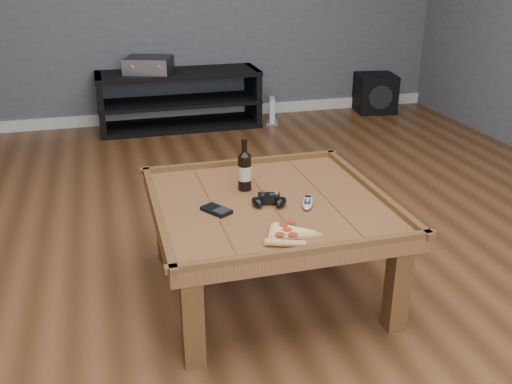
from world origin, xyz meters
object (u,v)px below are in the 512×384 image
object	(u,v)px
coffee_table	(269,213)
subwoofer	(375,93)
pizza_slice	(287,234)
game_console	(272,112)
game_controller	(269,200)
smartphone	(216,210)
beer_bottle	(245,170)
remote_control	(307,202)
av_receiver	(149,65)
media_console	(179,100)

from	to	relation	value
coffee_table	subwoofer	distance (m)	3.40
pizza_slice	game_console	bearing A→B (deg)	96.46
game_controller	smartphone	distance (m)	0.23
pizza_slice	beer_bottle	bearing A→B (deg)	117.08
remote_control	beer_bottle	bearing A→B (deg)	155.44
smartphone	coffee_table	bearing A→B (deg)	-21.01
coffee_table	av_receiver	bearing A→B (deg)	95.13
beer_bottle	game_controller	xyz separation A→B (m)	(0.06, -0.19, -0.07)
smartphone	subwoofer	distance (m)	3.58
subwoofer	game_console	bearing A→B (deg)	-163.60
remote_control	pizza_slice	bearing A→B (deg)	-101.92
smartphone	game_console	bearing A→B (deg)	36.19
beer_bottle	av_receiver	world-z (taller)	beer_bottle
av_receiver	game_console	distance (m)	1.17
coffee_table	beer_bottle	xyz separation A→B (m)	(-0.07, 0.16, 0.16)
pizza_slice	subwoofer	size ratio (longest dim) A/B	0.76
media_console	av_receiver	xyz separation A→B (m)	(-0.25, -0.00, 0.32)
beer_bottle	game_controller	bearing A→B (deg)	-73.67
game_controller	remote_control	world-z (taller)	game_controller
beer_bottle	game_console	size ratio (longest dim) A/B	1.03
coffee_table	subwoofer	xyz separation A→B (m)	(1.91, 2.80, -0.21)
media_console	smartphone	world-z (taller)	media_console
beer_bottle	pizza_slice	world-z (taller)	beer_bottle
media_console	coffee_table	bearing A→B (deg)	-90.00
game_controller	subwoofer	world-z (taller)	game_controller
remote_control	subwoofer	xyz separation A→B (m)	(1.77, 2.88, -0.28)
beer_bottle	remote_control	distance (m)	0.33
beer_bottle	subwoofer	world-z (taller)	beer_bottle
game_controller	pizza_slice	bearing A→B (deg)	-77.51
subwoofer	remote_control	bearing A→B (deg)	-112.27
game_controller	subwoofer	size ratio (longest dim) A/B	0.40
pizza_slice	remote_control	bearing A→B (deg)	77.44
remote_control	subwoofer	size ratio (longest dim) A/B	0.39
media_console	subwoofer	xyz separation A→B (m)	(1.91, 0.05, -0.07)
beer_bottle	media_console	bearing A→B (deg)	88.45
game_controller	subwoofer	xyz separation A→B (m)	(1.93, 2.84, -0.29)
game_console	pizza_slice	bearing A→B (deg)	-90.96
coffee_table	smartphone	bearing A→B (deg)	-168.72
smartphone	subwoofer	size ratio (longest dim) A/B	0.35
av_receiver	game_console	size ratio (longest dim) A/B	1.97
pizza_slice	game_console	xyz separation A→B (m)	(0.85, 3.00, -0.35)
beer_bottle	av_receiver	distance (m)	2.60
smartphone	remote_control	size ratio (longest dim) A/B	0.91
subwoofer	game_console	size ratio (longest dim) A/B	1.78
beer_bottle	remote_control	size ratio (longest dim) A/B	1.50
smartphone	av_receiver	bearing A→B (deg)	57.75
beer_bottle	av_receiver	xyz separation A→B (m)	(-0.18, 2.59, 0.02)
media_console	pizza_slice	distance (m)	3.09
smartphone	beer_bottle	bearing A→B (deg)	17.27
game_controller	smartphone	size ratio (longest dim) A/B	1.13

